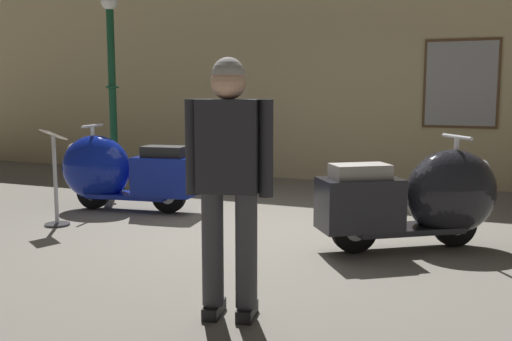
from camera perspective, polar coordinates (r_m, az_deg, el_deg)
The scene contains 7 objects.
ground_plane at distance 6.48m, azimuth -0.09°, elevation -5.83°, with size 60.00×60.00×0.00m, color slate.
showroom_back_wall at distance 9.92m, azimuth 9.49°, elevation 9.63°, with size 18.00×0.63×3.72m.
scooter_0 at distance 7.69m, azimuth -13.29°, elevation -0.10°, with size 1.84×0.76×1.09m.
scooter_1 at distance 5.90m, azimuth 15.91°, elevation -2.52°, with size 1.76×1.46×1.10m.
lamppost at distance 9.20m, azimuth -13.71°, elevation 7.78°, with size 0.28×0.28×2.96m.
visitor_0 at distance 3.86m, azimuth -2.63°, elevation 0.00°, with size 0.58×0.34×1.74m.
info_stanchion at distance 7.01m, azimuth -18.78°, elevation -1.41°, with size 0.39×0.36×1.09m.
Camera 1 is at (2.45, -5.80, 1.53)m, focal length 41.43 mm.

